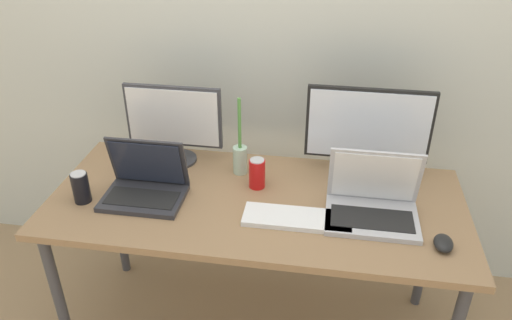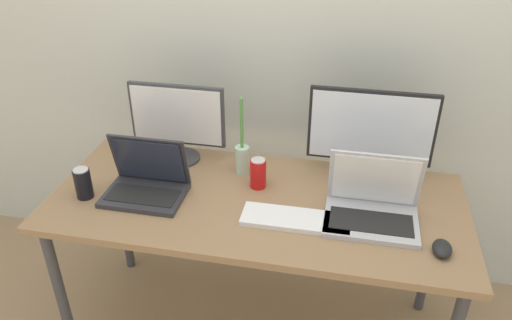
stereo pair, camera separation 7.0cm
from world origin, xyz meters
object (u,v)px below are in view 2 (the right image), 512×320
at_px(monitor_center, 370,134).
at_px(soda_can_near_keyboard, 83,183).
at_px(laptop_silver, 147,181).
at_px(mouse_by_keyboard, 442,248).
at_px(bamboo_vase, 242,156).
at_px(laptop_secondary, 372,205).
at_px(soda_can_by_laptop, 258,173).
at_px(monitor_left, 177,120).
at_px(keyboard_main, 295,220).
at_px(work_desk, 256,213).

xyz_separation_m(monitor_center, soda_can_near_keyboard, (-1.08, -0.37, -0.14)).
bearing_deg(laptop_silver, mouse_by_keyboard, -7.13).
bearing_deg(bamboo_vase, soda_can_near_keyboard, -151.54).
bearing_deg(soda_can_near_keyboard, monitor_center, 18.83).
bearing_deg(laptop_secondary, monitor_center, 95.20).
xyz_separation_m(laptop_secondary, mouse_by_keyboard, (0.24, -0.15, -0.04)).
relative_size(monitor_center, soda_can_by_laptop, 3.98).
height_order(monitor_left, soda_can_by_laptop, monitor_left).
xyz_separation_m(monitor_left, keyboard_main, (0.57, -0.35, -0.18)).
xyz_separation_m(work_desk, laptop_silver, (-0.43, -0.04, 0.12)).
distance_m(soda_can_near_keyboard, bamboo_vase, 0.65).
relative_size(keyboard_main, mouse_by_keyboard, 4.17).
xyz_separation_m(monitor_center, laptop_secondary, (0.03, -0.28, -0.15)).
xyz_separation_m(work_desk, soda_can_by_laptop, (-0.01, 0.09, 0.13)).
xyz_separation_m(soda_can_near_keyboard, bamboo_vase, (0.57, 0.31, 0.01)).
bearing_deg(monitor_center, bamboo_vase, -173.17).
bearing_deg(monitor_left, keyboard_main, -32.00).
distance_m(work_desk, soda_can_near_keyboard, 0.69).
distance_m(monitor_center, bamboo_vase, 0.54).
height_order(monitor_center, laptop_silver, monitor_center).
distance_m(monitor_left, soda_can_by_laptop, 0.43).
bearing_deg(soda_can_by_laptop, keyboard_main, -48.44).
bearing_deg(monitor_center, work_desk, -148.75).
bearing_deg(bamboo_vase, monitor_left, 170.28).
height_order(soda_can_near_keyboard, soda_can_by_laptop, same).
bearing_deg(soda_can_by_laptop, monitor_center, 20.42).
distance_m(work_desk, monitor_center, 0.56).
xyz_separation_m(monitor_left, laptop_secondary, (0.84, -0.27, -0.13)).
height_order(laptop_silver, soda_can_near_keyboard, laptop_silver).
xyz_separation_m(mouse_by_keyboard, soda_can_near_keyboard, (-1.35, 0.07, 0.04)).
xyz_separation_m(work_desk, soda_can_near_keyboard, (-0.67, -0.12, 0.13)).
xyz_separation_m(monitor_center, soda_can_by_laptop, (-0.43, -0.16, -0.14)).
height_order(laptop_secondary, keyboard_main, laptop_secondary).
relative_size(monitor_center, keyboard_main, 1.26).
distance_m(mouse_by_keyboard, soda_can_near_keyboard, 1.35).
xyz_separation_m(laptop_silver, soda_can_by_laptop, (0.42, 0.14, 0.01)).
bearing_deg(soda_can_by_laptop, bamboo_vase, 132.07).
relative_size(mouse_by_keyboard, soda_can_near_keyboard, 0.76).
bearing_deg(laptop_silver, monitor_center, 19.17).
bearing_deg(keyboard_main, laptop_silver, 173.13).
xyz_separation_m(monitor_left, monitor_center, (0.81, 0.01, 0.02)).
xyz_separation_m(work_desk, laptop_secondary, (0.44, -0.03, 0.12)).
bearing_deg(laptop_silver, monitor_left, 81.98).
height_order(work_desk, soda_can_near_keyboard, soda_can_near_keyboard).
relative_size(monitor_left, keyboard_main, 1.04).
relative_size(mouse_by_keyboard, soda_can_by_laptop, 0.76).
relative_size(laptop_silver, bamboo_vase, 0.91).
distance_m(monitor_center, soda_can_near_keyboard, 1.15).
bearing_deg(mouse_by_keyboard, soda_can_near_keyboard, -178.93).
bearing_deg(soda_can_by_laptop, soda_can_near_keyboard, -162.23).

